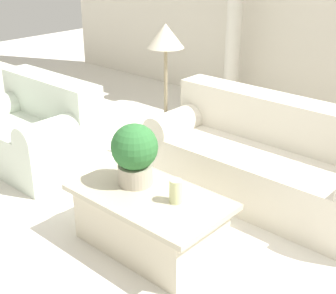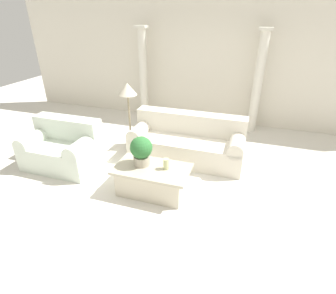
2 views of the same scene
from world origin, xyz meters
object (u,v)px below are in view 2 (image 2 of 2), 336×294
(coffee_table, at_px, (152,180))
(potted_plant, at_px, (141,150))
(loveseat, at_px, (63,147))
(floor_lamp, at_px, (128,93))
(sofa_long, at_px, (187,142))

(coffee_table, distance_m, potted_plant, 0.51)
(loveseat, bearing_deg, coffee_table, -8.85)
(loveseat, relative_size, potted_plant, 2.76)
(floor_lamp, bearing_deg, sofa_long, 0.58)
(loveseat, xyz_separation_m, potted_plant, (1.68, -0.24, 0.34))
(sofa_long, relative_size, potted_plant, 4.56)
(sofa_long, bearing_deg, coffee_table, -101.10)
(sofa_long, xyz_separation_m, coffee_table, (-0.24, -1.25, -0.12))
(potted_plant, bearing_deg, loveseat, 171.89)
(loveseat, xyz_separation_m, coffee_table, (1.87, -0.29, -0.13))
(loveseat, bearing_deg, sofa_long, 24.27)
(sofa_long, bearing_deg, potted_plant, -109.88)
(floor_lamp, bearing_deg, coffee_table, -52.39)
(floor_lamp, bearing_deg, loveseat, -134.36)
(potted_plant, bearing_deg, sofa_long, 70.12)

